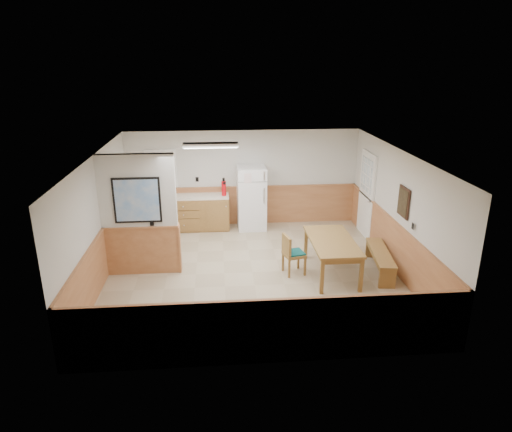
{
  "coord_description": "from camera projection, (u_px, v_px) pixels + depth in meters",
  "views": [
    {
      "loc": [
        -0.66,
        -8.57,
        4.24
      ],
      "look_at": [
        0.11,
        0.4,
        1.1
      ],
      "focal_mm": 32.0,
      "sensor_mm": 36.0,
      "label": 1
    }
  ],
  "objects": [
    {
      "name": "wainscot_back",
      "position": [
        244.0,
        206.0,
        12.15
      ],
      "size": [
        6.0,
        0.04,
        1.0
      ],
      "primitive_type": "cube",
      "color": "#B97C4A",
      "rests_on": "ground"
    },
    {
      "name": "ground",
      "position": [
        252.0,
        272.0,
        9.51
      ],
      "size": [
        6.0,
        6.0,
        0.0
      ],
      "primitive_type": "plane",
      "color": "tan",
      "rests_on": "ground"
    },
    {
      "name": "soap_bottle",
      "position": [
        161.0,
        191.0,
        11.57
      ],
      "size": [
        0.08,
        0.08,
        0.25
      ],
      "primitive_type": "cylinder",
      "rotation": [
        0.0,
        0.0,
        -0.05
      ],
      "color": "#198A3D",
      "rests_on": "kitchen_counter"
    },
    {
      "name": "dining_chair",
      "position": [
        290.0,
        252.0,
        9.3
      ],
      "size": [
        0.63,
        0.49,
        0.85
      ],
      "rotation": [
        0.0,
        0.0,
        0.23
      ],
      "color": "olive",
      "rests_on": "ground"
    },
    {
      "name": "kitchen_window",
      "position": [
        161.0,
        169.0,
        11.63
      ],
      "size": [
        0.8,
        0.04,
        1.0
      ],
      "color": "white",
      "rests_on": "back_wall"
    },
    {
      "name": "wall_painting",
      "position": [
        404.0,
        202.0,
        8.96
      ],
      "size": [
        0.04,
        0.5,
        0.6
      ],
      "color": "black",
      "rests_on": "right_wall"
    },
    {
      "name": "dining_table",
      "position": [
        332.0,
        244.0,
        9.24
      ],
      "size": [
        0.87,
        1.74,
        0.75
      ],
      "rotation": [
        0.0,
        0.0,
        -0.0
      ],
      "color": "olive",
      "rests_on": "ground"
    },
    {
      "name": "fluorescent_fixture",
      "position": [
        211.0,
        145.0,
        9.87
      ],
      "size": [
        1.2,
        0.3,
        0.09
      ],
      "color": "white",
      "rests_on": "ceiling"
    },
    {
      "name": "wainscot_right",
      "position": [
        393.0,
        245.0,
        9.59
      ],
      "size": [
        0.04,
        6.0,
        1.0
      ],
      "primitive_type": "cube",
      "color": "#B97C4A",
      "rests_on": "ground"
    },
    {
      "name": "refrigerator",
      "position": [
        251.0,
        198.0,
        11.73
      ],
      "size": [
        0.73,
        0.73,
        1.63
      ],
      "rotation": [
        0.0,
        0.0,
        0.02
      ],
      "color": "white",
      "rests_on": "ground"
    },
    {
      "name": "kitchen_counter",
      "position": [
        198.0,
        212.0,
        11.79
      ],
      "size": [
        2.2,
        0.61,
        1.0
      ],
      "color": "olive",
      "rests_on": "ground"
    },
    {
      "name": "exterior_door",
      "position": [
        366.0,
        195.0,
        11.19
      ],
      "size": [
        0.07,
        1.02,
        2.15
      ],
      "color": "white",
      "rests_on": "ground"
    },
    {
      "name": "wainscot_left",
      "position": [
        104.0,
        255.0,
        9.11
      ],
      "size": [
        0.04,
        6.0,
        1.0
      ],
      "primitive_type": "cube",
      "color": "#B97C4A",
      "rests_on": "ground"
    },
    {
      "name": "back_wall",
      "position": [
        243.0,
        178.0,
        11.92
      ],
      "size": [
        6.0,
        0.02,
        2.5
      ],
      "primitive_type": "cube",
      "color": "silver",
      "rests_on": "ground"
    },
    {
      "name": "partition_wall",
      "position": [
        139.0,
        217.0,
        9.11
      ],
      "size": [
        1.5,
        0.2,
        2.5
      ],
      "color": "silver",
      "rests_on": "ground"
    },
    {
      "name": "dining_bench",
      "position": [
        380.0,
        256.0,
        9.44
      ],
      "size": [
        0.55,
        1.59,
        0.45
      ],
      "rotation": [
        0.0,
        0.0,
        -0.14
      ],
      "color": "olive",
      "rests_on": "ground"
    },
    {
      "name": "ceiling",
      "position": [
        252.0,
        154.0,
        8.69
      ],
      "size": [
        6.0,
        6.0,
        0.02
      ],
      "primitive_type": "cube",
      "color": "white",
      "rests_on": "back_wall"
    },
    {
      "name": "right_wall",
      "position": [
        398.0,
        212.0,
        9.34
      ],
      "size": [
        0.02,
        6.0,
        2.5
      ],
      "primitive_type": "cube",
      "color": "silver",
      "rests_on": "ground"
    },
    {
      "name": "left_wall",
      "position": [
        99.0,
        220.0,
        8.86
      ],
      "size": [
        0.02,
        6.0,
        2.5
      ],
      "primitive_type": "cube",
      "color": "silver",
      "rests_on": "ground"
    },
    {
      "name": "fire_extinguisher",
      "position": [
        224.0,
        188.0,
        11.59
      ],
      "size": [
        0.14,
        0.14,
        0.46
      ],
      "rotation": [
        0.0,
        0.0,
        -0.24
      ],
      "color": "red",
      "rests_on": "kitchen_counter"
    }
  ]
}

